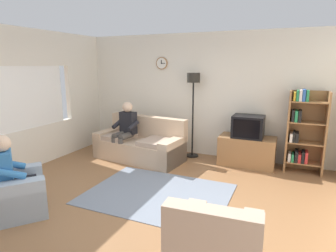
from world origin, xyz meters
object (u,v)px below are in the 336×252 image
tv (248,126)px  floor_lamp (193,92)px  person_in_left_armchair (13,171)px  bookshelf (303,131)px  person_on_couch (125,127)px  couch (140,145)px  armchair_near_window (8,194)px  tv_stand (247,151)px  armchair_near_bookshelf (217,252)px

tv → floor_lamp: floor_lamp is taller
person_in_left_armchair → bookshelf: bearing=42.4°
floor_lamp → person_on_couch: (-1.28, -0.73, -0.75)m
bookshelf → couch: bearing=-169.5°
armchair_near_window → person_in_left_armchair: size_ratio=1.06×
floor_lamp → person_on_couch: floor_lamp is taller
tv_stand → bookshelf: size_ratio=0.70×
tv → person_on_couch: (-2.48, -0.61, -0.12)m
person_in_left_armchair → armchair_near_bookshelf: bearing=-2.6°
bookshelf → floor_lamp: size_ratio=0.86×
tv_stand → person_on_couch: (-2.48, -0.63, 0.40)m
armchair_near_bookshelf → person_on_couch: person_on_couch is taller
tv → person_on_couch: size_ratio=0.48×
armchair_near_bookshelf → couch: bearing=130.1°
tv_stand → armchair_near_window: (-2.69, -3.32, -0.01)m
bookshelf → armchair_near_bookshelf: 3.57m
armchair_near_window → armchair_near_bookshelf: (2.91, -0.06, 0.00)m
tv → floor_lamp: (-1.20, 0.12, 0.63)m
armchair_near_bookshelf → person_in_left_armchair: size_ratio=0.83×
tv_stand → person_in_left_armchair: (-2.63, -3.25, 0.31)m
person_on_couch → armchair_near_window: bearing=-94.4°
floor_lamp → tv_stand: bearing=-4.7°
couch → tv: 2.30m
tv_stand → bookshelf: 1.12m
armchair_near_window → person_on_couch: bearing=85.6°
couch → armchair_near_bookshelf: bearing=-49.9°
bookshelf → armchair_near_window: bookshelf is taller
couch → tv_stand: size_ratio=1.81×
tv_stand → armchair_near_window: armchair_near_window is taller
couch → person_on_couch: (-0.30, -0.11, 0.39)m
armchair_near_bookshelf → person_in_left_armchair: (-2.86, 0.13, 0.32)m
couch → tv_stand: 2.25m
bookshelf → person_in_left_armchair: 4.92m
tv_stand → person_on_couch: person_on_couch is taller
bookshelf → armchair_near_bookshelf: (-0.78, -3.45, -0.51)m
tv_stand → tv: (0.00, -0.02, 0.52)m
person_on_couch → bookshelf: bearing=11.4°
bookshelf → armchair_near_bookshelf: bearing=-102.7°
floor_lamp → person_in_left_armchair: size_ratio=1.65×
floor_lamp → person_in_left_armchair: floor_lamp is taller
tv → bookshelf: bookshelf is taller
person_in_left_armchair → tv_stand: bearing=50.9°
couch → bookshelf: 3.28m
bookshelf → person_on_couch: bearing=-168.6°
floor_lamp → armchair_near_bookshelf: (1.43, -3.48, -1.16)m
couch → tv_stand: couch is taller
person_on_couch → person_in_left_armchair: 2.62m
tv_stand → floor_lamp: 1.67m
couch → person_on_couch: size_ratio=1.61×
floor_lamp → armchair_near_window: floor_lamp is taller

